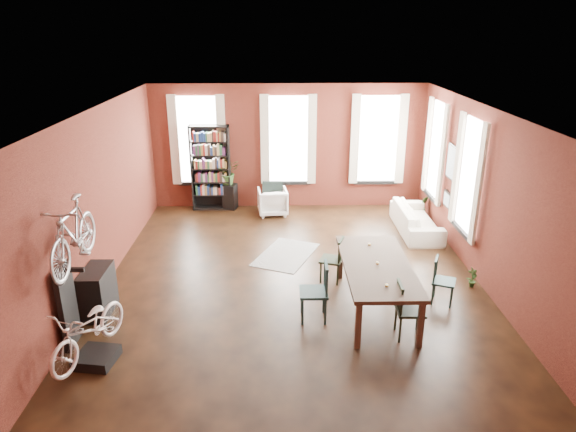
{
  "coord_description": "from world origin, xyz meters",
  "views": [
    {
      "loc": [
        -0.26,
        -8.5,
        4.56
      ],
      "look_at": [
        -0.08,
        0.6,
        1.15
      ],
      "focal_mm": 32.0,
      "sensor_mm": 36.0,
      "label": 1
    }
  ],
  "objects_px": {
    "dining_chair_b": "(331,259)",
    "bike_trainer": "(97,357)",
    "cream_sofa": "(417,215)",
    "bicycle_floor": "(85,306)",
    "bookshelf": "(211,168)",
    "dining_table": "(376,286)",
    "plant_stand": "(230,196)",
    "dining_chair_d": "(444,281)",
    "white_armchair": "(273,200)",
    "dining_chair_a": "(314,292)",
    "console_table": "(98,291)",
    "dining_chair_c": "(410,310)"
  },
  "relations": [
    {
      "from": "dining_chair_b",
      "to": "bike_trainer",
      "type": "relative_size",
      "value": 1.63
    },
    {
      "from": "cream_sofa",
      "to": "bicycle_floor",
      "type": "distance_m",
      "value": 7.66
    },
    {
      "from": "bookshelf",
      "to": "bike_trainer",
      "type": "distance_m",
      "value": 6.71
    },
    {
      "from": "dining_table",
      "to": "bookshelf",
      "type": "xyz_separation_m",
      "value": [
        -3.37,
        5.15,
        0.68
      ]
    },
    {
      "from": "plant_stand",
      "to": "dining_chair_d",
      "type": "bearing_deg",
      "value": -50.3
    },
    {
      "from": "dining_table",
      "to": "white_armchair",
      "type": "bearing_deg",
      "value": 110.73
    },
    {
      "from": "plant_stand",
      "to": "cream_sofa",
      "type": "bearing_deg",
      "value": -20.67
    },
    {
      "from": "bike_trainer",
      "to": "dining_chair_a",
      "type": "bearing_deg",
      "value": 19.18
    },
    {
      "from": "dining_chair_b",
      "to": "bike_trainer",
      "type": "height_order",
      "value": "dining_chair_b"
    },
    {
      "from": "dining_chair_a",
      "to": "plant_stand",
      "type": "distance_m",
      "value": 5.75
    },
    {
      "from": "plant_stand",
      "to": "bookshelf",
      "type": "bearing_deg",
      "value": 178.97
    },
    {
      "from": "dining_table",
      "to": "dining_chair_a",
      "type": "bearing_deg",
      "value": -163.82
    },
    {
      "from": "dining_chair_a",
      "to": "dining_chair_b",
      "type": "height_order",
      "value": "dining_chair_a"
    },
    {
      "from": "dining_table",
      "to": "plant_stand",
      "type": "xyz_separation_m",
      "value": [
        -2.91,
        5.14,
        -0.08
      ]
    },
    {
      "from": "plant_stand",
      "to": "console_table",
      "type": "bearing_deg",
      "value": -108.58
    },
    {
      "from": "dining_chair_c",
      "to": "dining_chair_d",
      "type": "xyz_separation_m",
      "value": [
        0.84,
        1.03,
        -0.05
      ]
    },
    {
      "from": "dining_table",
      "to": "dining_chair_c",
      "type": "xyz_separation_m",
      "value": [
        0.37,
        -0.85,
        0.04
      ]
    },
    {
      "from": "bookshelf",
      "to": "plant_stand",
      "type": "height_order",
      "value": "bookshelf"
    },
    {
      "from": "dining_chair_d",
      "to": "cream_sofa",
      "type": "relative_size",
      "value": 0.39
    },
    {
      "from": "dining_chair_c",
      "to": "plant_stand",
      "type": "distance_m",
      "value": 6.83
    },
    {
      "from": "bookshelf",
      "to": "bicycle_floor",
      "type": "xyz_separation_m",
      "value": [
        -0.93,
        -6.59,
        -0.16
      ]
    },
    {
      "from": "dining_table",
      "to": "white_armchair",
      "type": "distance_m",
      "value": 5.02
    },
    {
      "from": "bike_trainer",
      "to": "dining_chair_c",
      "type": "bearing_deg",
      "value": 7.04
    },
    {
      "from": "bookshelf",
      "to": "cream_sofa",
      "type": "height_order",
      "value": "bookshelf"
    },
    {
      "from": "dining_table",
      "to": "bookshelf",
      "type": "height_order",
      "value": "bookshelf"
    },
    {
      "from": "dining_table",
      "to": "bookshelf",
      "type": "distance_m",
      "value": 6.19
    },
    {
      "from": "dining_chair_a",
      "to": "white_armchair",
      "type": "xyz_separation_m",
      "value": [
        -0.71,
        5.0,
        -0.12
      ]
    },
    {
      "from": "console_table",
      "to": "dining_chair_c",
      "type": "bearing_deg",
      "value": -9.0
    },
    {
      "from": "dining_chair_a",
      "to": "bicycle_floor",
      "type": "xyz_separation_m",
      "value": [
        -3.22,
        -1.13,
        0.45
      ]
    },
    {
      "from": "bike_trainer",
      "to": "console_table",
      "type": "bearing_deg",
      "value": 105.87
    },
    {
      "from": "dining_table",
      "to": "plant_stand",
      "type": "bearing_deg",
      "value": 119.4
    },
    {
      "from": "console_table",
      "to": "bike_trainer",
      "type": "bearing_deg",
      "value": -74.13
    },
    {
      "from": "dining_table",
      "to": "dining_chair_a",
      "type": "height_order",
      "value": "dining_chair_a"
    },
    {
      "from": "dining_chair_b",
      "to": "dining_chair_d",
      "type": "height_order",
      "value": "dining_chair_b"
    },
    {
      "from": "dining_chair_d",
      "to": "bicycle_floor",
      "type": "xyz_separation_m",
      "value": [
        -5.51,
        -1.62,
        0.53
      ]
    },
    {
      "from": "cream_sofa",
      "to": "plant_stand",
      "type": "bearing_deg",
      "value": 69.33
    },
    {
      "from": "dining_chair_b",
      "to": "bicycle_floor",
      "type": "distance_m",
      "value": 4.44
    },
    {
      "from": "cream_sofa",
      "to": "console_table",
      "type": "bearing_deg",
      "value": 119.33
    },
    {
      "from": "dining_chair_d",
      "to": "bookshelf",
      "type": "height_order",
      "value": "bookshelf"
    },
    {
      "from": "dining_chair_b",
      "to": "white_armchair",
      "type": "height_order",
      "value": "dining_chair_b"
    },
    {
      "from": "bike_trainer",
      "to": "bicycle_floor",
      "type": "xyz_separation_m",
      "value": [
        -0.03,
        -0.02,
        0.86
      ]
    },
    {
      "from": "dining_chair_c",
      "to": "bike_trainer",
      "type": "xyz_separation_m",
      "value": [
        -4.64,
        -0.57,
        -0.38
      ]
    },
    {
      "from": "dining_chair_a",
      "to": "plant_stand",
      "type": "height_order",
      "value": "dining_chair_a"
    },
    {
      "from": "bike_trainer",
      "to": "dining_table",
      "type": "bearing_deg",
      "value": 18.45
    },
    {
      "from": "dining_chair_d",
      "to": "cream_sofa",
      "type": "distance_m",
      "value": 3.29
    },
    {
      "from": "bike_trainer",
      "to": "plant_stand",
      "type": "bearing_deg",
      "value": 78.32
    },
    {
      "from": "dining_chair_d",
      "to": "white_armchair",
      "type": "height_order",
      "value": "dining_chair_d"
    },
    {
      "from": "dining_chair_a",
      "to": "bookshelf",
      "type": "bearing_deg",
      "value": -156.57
    },
    {
      "from": "dining_table",
      "to": "bicycle_floor",
      "type": "height_order",
      "value": "bicycle_floor"
    },
    {
      "from": "dining_chair_b",
      "to": "bicycle_floor",
      "type": "xyz_separation_m",
      "value": [
        -3.65,
        -2.48,
        0.51
      ]
    }
  ]
}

